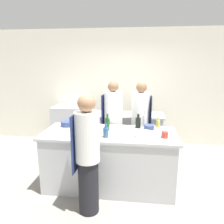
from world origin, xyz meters
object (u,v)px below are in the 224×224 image
(bottle_olive_oil, at_px, (145,120))
(cup, at_px, (165,135))
(bottle_sauce, at_px, (138,122))
(bowl_mixing_large, at_px, (67,124))
(bottle_cooking_oil, at_px, (107,124))
(chef_at_pass_far, at_px, (113,125))
(bowl_ceramic_blue, at_px, (144,134))
(bowl_prep_small, at_px, (149,127))
(oven_range, at_px, (69,125))
(bottle_wine, at_px, (158,123))
(chef_at_stove, at_px, (140,125))
(bottle_vinegar, at_px, (74,124))
(chef_at_prep_near, at_px, (87,155))
(bottle_water, at_px, (106,132))

(bottle_olive_oil, height_order, cup, bottle_olive_oil)
(bottle_sauce, bearing_deg, bowl_mixing_large, -177.29)
(bottle_cooking_oil, bearing_deg, chef_at_pass_far, 88.06)
(bottle_olive_oil, height_order, bowl_ceramic_blue, bottle_olive_oil)
(bottle_cooking_oil, bearing_deg, bottle_olive_oil, 24.06)
(bowl_prep_small, distance_m, cup, 0.45)
(bottle_olive_oil, bearing_deg, cup, -61.09)
(chef_at_pass_far, xyz_separation_m, bottle_cooking_oil, (-0.02, -0.58, 0.20))
(oven_range, relative_size, bottle_wine, 5.32)
(bottle_olive_oil, bearing_deg, chef_at_stove, 98.73)
(bottle_olive_oil, distance_m, bowl_mixing_large, 1.34)
(bottle_sauce, bearing_deg, cup, -48.61)
(bottle_vinegar, relative_size, bowl_ceramic_blue, 1.12)
(oven_range, distance_m, bowl_prep_small, 2.47)
(oven_range, distance_m, bowl_ceramic_blue, 2.66)
(oven_range, xyz_separation_m, bottle_wine, (2.04, -1.40, 0.52))
(chef_at_prep_near, xyz_separation_m, bottle_cooking_oil, (0.15, 0.79, 0.21))
(bowl_ceramic_blue, distance_m, cup, 0.30)
(chef_at_stove, xyz_separation_m, bottle_cooking_oil, (-0.54, -0.68, 0.21))
(chef_at_pass_far, height_order, cup, chef_at_pass_far)
(bottle_wine, xyz_separation_m, bottle_sauce, (-0.34, -0.06, 0.02))
(bottle_olive_oil, bearing_deg, chef_at_pass_far, 151.65)
(oven_range, xyz_separation_m, bottle_sauce, (1.70, -1.46, 0.54))
(bowl_prep_small, bearing_deg, bowl_ceramic_blue, -102.62)
(bottle_vinegar, relative_size, bottle_wine, 1.56)
(chef_at_prep_near, bearing_deg, chef_at_pass_far, -5.28)
(bottle_sauce, relative_size, bottle_water, 1.17)
(bottle_olive_oil, relative_size, bowl_prep_small, 1.72)
(bottle_water, xyz_separation_m, bowl_mixing_large, (-0.76, 0.48, -0.04))
(chef_at_prep_near, xyz_separation_m, bottle_sauce, (0.64, 0.99, 0.19))
(bottle_vinegar, distance_m, bottle_wine, 1.40)
(chef_at_prep_near, bearing_deg, bottle_sauce, -31.37)
(oven_range, relative_size, chef_at_pass_far, 0.58)
(bottle_vinegar, xyz_separation_m, cup, (1.41, -0.15, -0.07))
(bottle_wine, bearing_deg, bowl_mixing_large, -175.76)
(bottle_cooking_oil, distance_m, bowl_mixing_large, 0.75)
(chef_at_stove, relative_size, chef_at_pass_far, 0.99)
(bowl_ceramic_blue, bearing_deg, chef_at_prep_near, -143.56)
(bowl_mixing_large, bearing_deg, chef_at_pass_far, 30.47)
(bowl_mixing_large, bearing_deg, bottle_water, -32.28)
(chef_at_pass_far, relative_size, bottle_vinegar, 5.88)
(bottle_olive_oil, xyz_separation_m, bowl_prep_small, (0.08, -0.13, -0.08))
(bowl_prep_small, bearing_deg, bottle_vinegar, -168.35)
(chef_at_stove, xyz_separation_m, bottle_wine, (0.29, -0.42, 0.17))
(chef_at_pass_far, bearing_deg, bottle_sauce, -122.19)
(bottle_vinegar, xyz_separation_m, bottle_cooking_oil, (0.52, 0.10, -0.00))
(oven_range, relative_size, bowl_prep_small, 5.86)
(cup, bearing_deg, bottle_olive_oil, 118.91)
(bowl_prep_small, bearing_deg, chef_at_pass_far, 146.28)
(chef_at_stove, distance_m, bottle_sauce, 0.52)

